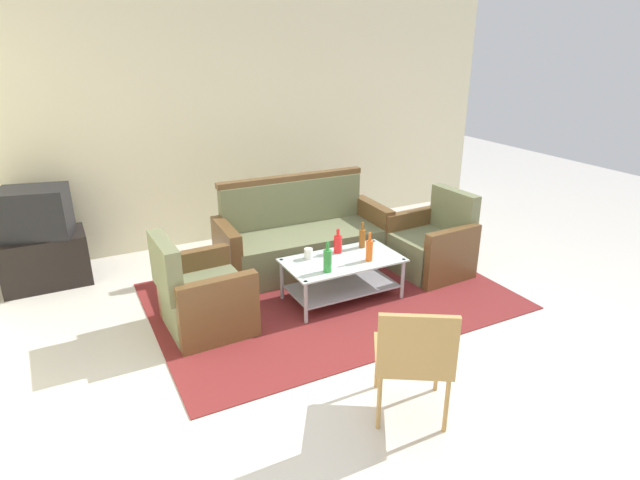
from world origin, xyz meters
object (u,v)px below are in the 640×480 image
(couch, at_px, (302,240))
(coffee_table, at_px, (342,273))
(tv_stand, at_px, (45,260))
(bottle_green, at_px, (328,260))
(television, at_px, (35,212))
(armchair_left, at_px, (202,298))
(bottle_brown, at_px, (362,238))
(cup, at_px, (308,254))
(wicker_chair, at_px, (414,353))
(bottle_orange, at_px, (369,250))
(armchair_right, at_px, (432,246))
(bottle_red, at_px, (338,244))

(couch, relative_size, coffee_table, 1.65)
(tv_stand, bearing_deg, couch, -18.69)
(bottle_green, distance_m, television, 2.90)
(armchair_left, xyz_separation_m, bottle_brown, (1.64, 0.09, 0.22))
(bottle_brown, xyz_separation_m, cup, (-0.59, -0.01, -0.05))
(bottle_green, bearing_deg, couch, 77.00)
(cup, height_order, wicker_chair, wicker_chair)
(couch, xyz_separation_m, bottle_orange, (0.23, -0.96, 0.20))
(couch, bearing_deg, tv_stand, -16.95)
(armchair_right, distance_m, bottle_green, 1.44)
(tv_stand, bearing_deg, bottle_green, -39.37)
(tv_stand, xyz_separation_m, television, (0.00, 0.00, 0.50))
(bottle_brown, distance_m, wicker_chair, 1.99)
(couch, bearing_deg, bottle_green, 78.73)
(tv_stand, bearing_deg, armchair_right, -23.13)
(bottle_orange, height_order, bottle_green, bottle_green)
(bottle_orange, xyz_separation_m, bottle_brown, (0.11, 0.31, -0.01))
(bottle_brown, relative_size, wicker_chair, 0.31)
(bottle_red, relative_size, television, 0.35)
(couch, height_order, bottle_green, couch)
(couch, distance_m, bottle_green, 1.04)
(bottle_orange, distance_m, tv_stand, 3.24)
(bottle_red, distance_m, wicker_chair, 1.89)
(bottle_orange, height_order, cup, bottle_orange)
(bottle_brown, bearing_deg, cup, -178.92)
(bottle_red, bearing_deg, coffee_table, -104.17)
(coffee_table, distance_m, cup, 0.37)
(armchair_left, height_order, tv_stand, armchair_left)
(bottle_red, distance_m, bottle_brown, 0.28)
(bottle_red, distance_m, cup, 0.32)
(bottle_brown, bearing_deg, coffee_table, -151.26)
(bottle_orange, bearing_deg, bottle_green, -175.43)
(armchair_right, xyz_separation_m, bottle_orange, (-0.94, -0.24, 0.23))
(armchair_right, height_order, bottle_green, armchair_right)
(bottle_red, height_order, bottle_brown, bottle_brown)
(tv_stand, xyz_separation_m, wicker_chair, (2.05, -3.32, 0.23))
(bottle_brown, xyz_separation_m, wicker_chair, (-0.75, -1.84, -0.01))
(armchair_right, height_order, tv_stand, armchair_right)
(cup, bearing_deg, bottle_green, -86.21)
(bottle_red, distance_m, bottle_green, 0.45)
(couch, height_order, bottle_red, couch)
(coffee_table, relative_size, cup, 11.00)
(couch, relative_size, television, 2.67)
(wicker_chair, bearing_deg, tv_stand, 153.12)
(armchair_right, distance_m, coffee_table, 1.15)
(bottle_red, relative_size, bottle_orange, 0.86)
(coffee_table, bearing_deg, armchair_right, 5.46)
(armchair_right, xyz_separation_m, television, (-3.63, 1.55, 0.47))
(bottle_red, distance_m, tv_stand, 2.94)
(armchair_left, height_order, bottle_orange, armchair_left)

